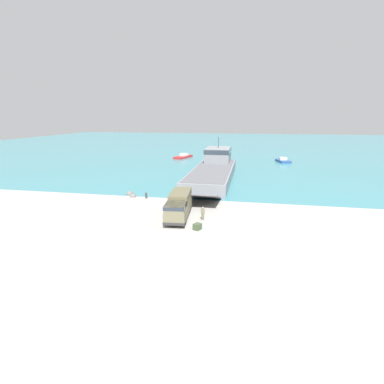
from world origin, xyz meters
name	(u,v)px	position (x,y,z in m)	size (l,w,h in m)	color
ground_plane	(183,206)	(0.00, 0.00, 0.00)	(240.00, 240.00, 0.00)	gray
water_surface	(230,145)	(0.00, 93.85, 0.00)	(240.00, 180.00, 0.01)	teal
landing_craft	(214,168)	(1.75, 21.47, 1.84)	(7.63, 34.50, 7.65)	gray
military_truck	(179,205)	(0.55, -4.39, 1.52)	(3.17, 8.41, 2.89)	#6B664C
soldier_on_ramp	(203,212)	(3.62, -4.99, 0.95)	(0.48, 0.33, 1.66)	#6B664C
moored_boat_a	(283,161)	(17.73, 45.53, 0.42)	(3.97, 5.68, 1.27)	navy
moored_boat_b	(183,156)	(-10.81, 48.80, 0.42)	(4.60, 7.77, 1.27)	#B22323
mooring_bollard	(146,195)	(-6.35, 3.10, 0.50)	(0.35, 0.35, 0.92)	#333338
cargo_crate	(197,227)	(3.52, -8.18, 0.35)	(0.69, 0.83, 0.69)	#3D4C33
shoreline_rock_a	(133,197)	(-8.62, 3.50, 0.00)	(0.99, 0.99, 0.99)	#66605B
shoreline_rock_b	(130,195)	(-9.66, 4.73, 0.00)	(1.10, 1.10, 1.10)	#66605B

